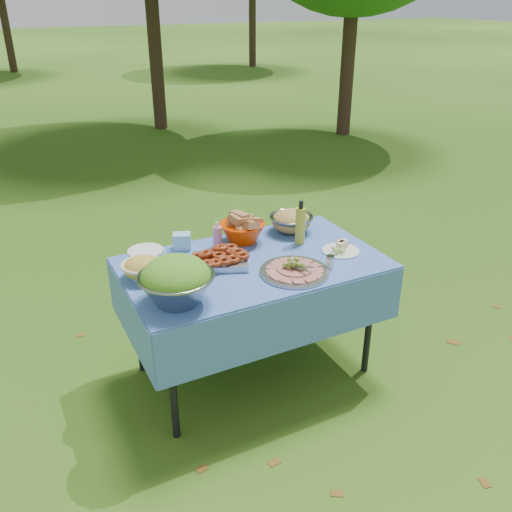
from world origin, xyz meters
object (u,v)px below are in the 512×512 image
Objects in this scene: pasta_bowl_steel at (291,221)px; oil_bottle at (300,222)px; picnic_table at (253,318)px; salad_bowl at (176,281)px; bread_bowl at (242,228)px; plate_stack at (146,255)px; charcuterie_platter at (295,266)px.

pasta_bowl_steel is 0.20m from oil_bottle.
picnic_table is 0.77m from salad_bowl.
plate_stack is at bearing 178.94° from bread_bowl.
pasta_bowl_steel is (0.42, 0.28, 0.45)m from picnic_table.
pasta_bowl_steel is 1.00× the size of oil_bottle.
oil_bottle is at bearing 15.34° from picnic_table.
oil_bottle reaches higher than charcuterie_platter.
plate_stack is at bearing 179.43° from pasta_bowl_steel.
oil_bottle reaches higher than bread_bowl.
oil_bottle is at bearing 54.83° from charcuterie_platter.
salad_bowl is 0.53m from plate_stack.
bread_bowl is at bearing 40.54° from salad_bowl.
charcuterie_platter is 1.41× the size of oil_bottle.
charcuterie_platter is at bearing -118.36° from pasta_bowl_steel.
picnic_table is 0.55m from bread_bowl.
charcuterie_platter is 0.41m from oil_bottle.
picnic_table is 0.64m from oil_bottle.
bread_bowl is 0.51m from charcuterie_platter.
picnic_table is at bearing 122.45° from charcuterie_platter.
salad_bowl is at bearing -159.65° from oil_bottle.
pasta_bowl_steel reaches higher than charcuterie_platter.
pasta_bowl_steel is at bearing 61.64° from charcuterie_platter.
oil_bottle reaches higher than pasta_bowl_steel.
bread_bowl is 0.35m from oil_bottle.
plate_stack is at bearing 142.67° from charcuterie_platter.
salad_bowl reaches higher than picnic_table.
bread_bowl reaches higher than picnic_table.
salad_bowl reaches higher than charcuterie_platter.
charcuterie_platter is (0.68, -0.52, 0.01)m from plate_stack.
plate_stack is 0.61m from bread_bowl.
picnic_table is 7.17× the size of plate_stack.
bread_bowl is 0.72× the size of charcuterie_platter.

